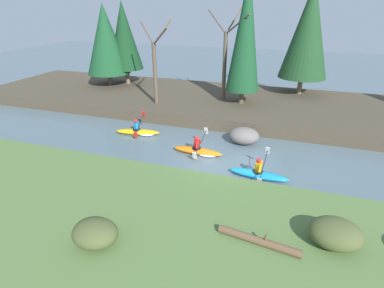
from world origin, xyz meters
name	(u,v)px	position (x,y,z in m)	size (l,w,h in m)	color
ground_plane	(224,168)	(0.00, 0.00, 0.00)	(90.00, 90.00, 0.00)	slate
riverbank_near	(183,245)	(0.00, -5.94, 0.41)	(44.00, 7.79, 0.82)	#56753D
riverbank_far	(252,106)	(0.00, 9.25, 0.40)	(44.00, 9.70, 0.81)	#4C4233
conifer_tree_far_left	(106,39)	(-12.69, 10.19, 4.66)	(3.63, 3.63, 6.67)	brown
conifer_tree_left	(124,36)	(-11.46, 11.11, 4.90)	(2.96, 2.96, 6.87)	#7A664C
conifer_tree_mid_left	(246,32)	(-0.70, 8.36, 5.66)	(2.31, 2.31, 8.75)	brown
conifer_tree_centre	(308,31)	(3.30, 12.39, 5.56)	(3.64, 3.64, 8.22)	#7A664C
bare_tree_upstream	(155,66)	(-6.48, 6.46, 3.46)	(3.12, 3.08, 5.62)	brown
bare_tree_mid_upstream	(225,58)	(-2.16, 9.18, 3.82)	(3.53, 3.48, 6.39)	brown
shrub_clump_second	(95,233)	(-2.34, -7.09, 1.20)	(1.40, 1.17, 0.76)	#4C562D
shrub_clump_third	(335,233)	(4.37, -4.93, 1.23)	(1.54, 1.28, 0.83)	#4C562D
kayaker_lead	(259,174)	(1.73, -0.41, 0.22)	(2.78, 2.07, 1.20)	#1993D6
kayaker_middle	(199,151)	(-1.61, 1.06, 0.20)	(2.78, 2.07, 1.20)	orange
kayaker_trailing	(139,132)	(-5.92, 2.47, 0.20)	(2.79, 2.06, 1.20)	yellow
boulder_midstream	(244,136)	(0.42, 3.17, 0.49)	(1.72, 1.35, 0.97)	slate
driftwood_log	(258,241)	(2.26, -5.61, 0.94)	(2.49, 0.59, 0.44)	brown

